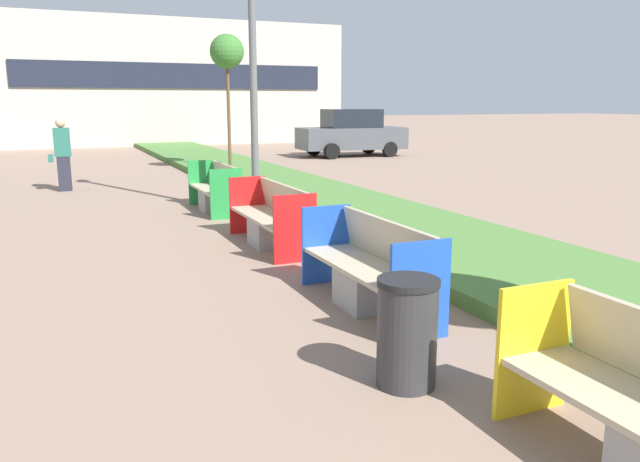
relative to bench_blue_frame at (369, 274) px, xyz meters
The scene contains 9 objects.
planter_grass_strip 4.78m from the bench_blue_frame, 61.71° to the left, with size 2.80×120.00×0.18m.
building_backdrop 30.24m from the bench_blue_frame, 84.16° to the left, with size 17.69×8.45×6.14m.
bench_blue_frame is the anchor object (origin of this frame).
bench_red_frame 3.15m from the bench_blue_frame, 89.98° to the left, with size 0.65×2.22×0.94m.
bench_green_frame 6.52m from the bench_blue_frame, 90.02° to the left, with size 0.65×1.93×0.94m.
litter_bin 1.87m from the bench_blue_frame, 109.16° to the right, with size 0.48×0.48×0.85m.
sapling_tree_far 13.72m from the bench_blue_frame, 80.81° to the left, with size 1.02×1.02×4.13m.
pedestrian_walking 11.15m from the bench_blue_frame, 104.00° to the left, with size 0.53×0.24×1.77m.
parked_car_distant 18.77m from the bench_blue_frame, 64.26° to the left, with size 4.31×2.05×1.86m.
Camera 1 is at (-2.08, 2.18, 2.15)m, focal length 35.00 mm.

